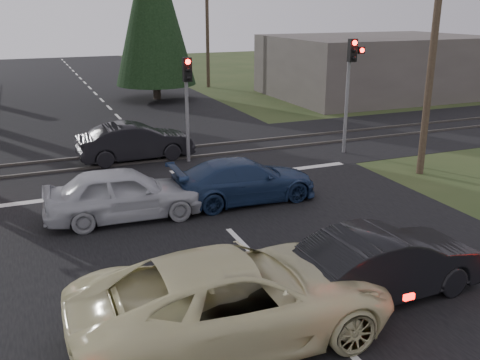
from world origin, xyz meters
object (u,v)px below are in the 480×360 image
blue_sedan (244,180)px  dark_car_far (136,142)px  traffic_signal_center (187,92)px  utility_pole_far (137,17)px  utility_pole_near (434,43)px  cream_coupe (235,298)px  silver_car (124,194)px  dark_hatchback (384,263)px  traffic_signal_right (351,74)px  utility_pole_mid (207,23)px

blue_sedan → dark_car_far: dark_car_far is taller
traffic_signal_center → utility_pole_far: bearing=80.4°
utility_pole_near → cream_coupe: bearing=-145.6°
silver_car → dark_car_far: (1.62, 6.09, -0.02)m
utility_pole_far → dark_hatchback: (-6.71, -55.75, -3.98)m
traffic_signal_right → dark_hatchback: traffic_signal_right is taller
utility_pole_far → silver_car: (-11.00, -49.27, -3.96)m
utility_pole_far → silver_car: 50.64m
traffic_signal_center → silver_car: (-3.50, -4.95, -2.04)m
utility_pole_mid → utility_pole_far: (0.00, 25.00, 0.00)m
traffic_signal_center → utility_pole_mid: 20.82m
utility_pole_far → cream_coupe: (-10.21, -56.00, -3.89)m
blue_sedan → silver_car: bearing=91.1°
traffic_signal_right → utility_pole_mid: bearing=87.3°
traffic_signal_center → cream_coupe: size_ratio=0.68×
utility_pole_mid → utility_pole_far: same height
utility_pole_mid → traffic_signal_center: bearing=-111.2°
traffic_signal_center → dark_hatchback: traffic_signal_center is taller
blue_sedan → utility_pole_far: bearing=-8.0°
traffic_signal_center → utility_pole_mid: utility_pole_mid is taller
dark_car_far → cream_coupe: bearing=174.4°
utility_pole_near → cream_coupe: size_ratio=1.49×
utility_pole_near → dark_hatchback: 10.31m
utility_pole_far → silver_car: size_ratio=2.00×
traffic_signal_right → utility_pole_mid: (0.95, 20.53, 1.41)m
dark_hatchback → blue_sedan: bearing=1.9°
utility_pole_near → utility_pole_mid: 24.00m
dark_car_far → traffic_signal_center: bearing=-123.0°
dark_car_far → utility_pole_far: bearing=-14.1°
utility_pole_near → silver_car: bearing=-178.6°
traffic_signal_right → utility_pole_mid: size_ratio=0.52×
utility_pole_mid → silver_car: size_ratio=2.00×
traffic_signal_right → blue_sedan: (-6.25, -3.70, -2.63)m
cream_coupe → dark_hatchback: bearing=-85.4°
traffic_signal_right → utility_pole_mid: utility_pole_mid is taller
silver_car → blue_sedan: bearing=-86.2°
traffic_signal_center → blue_sedan: size_ratio=0.88×
traffic_signal_center → dark_car_far: bearing=148.9°
dark_car_far → utility_pole_mid: bearing=-29.2°
blue_sedan → traffic_signal_center: bearing=3.8°
traffic_signal_right → traffic_signal_center: 6.68m
traffic_signal_center → silver_car: size_ratio=0.91×
utility_pole_mid → silver_car: (-11.00, -24.27, -3.96)m
cream_coupe → blue_sedan: bearing=-23.4°
traffic_signal_center → dark_car_far: (-1.88, 1.14, -2.06)m
utility_pole_far → silver_car: utility_pole_far is taller
utility_pole_far → traffic_signal_right: bearing=-91.2°
traffic_signal_right → cream_coupe: size_ratio=0.78×
traffic_signal_center → utility_pole_near: size_ratio=0.46×
dark_hatchback → silver_car: (-4.29, 6.48, 0.02)m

